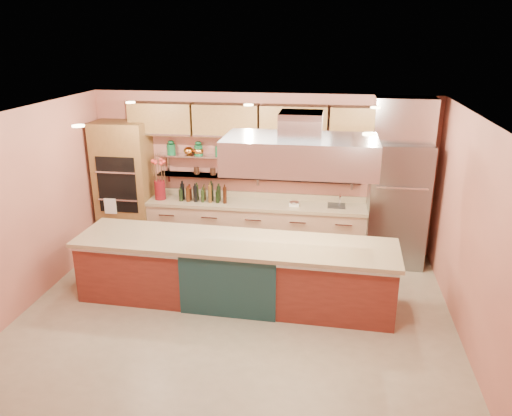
% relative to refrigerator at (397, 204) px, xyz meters
% --- Properties ---
extents(floor, '(6.00, 5.00, 0.02)m').
position_rel_refrigerator_xyz_m(floor, '(-2.35, -2.14, -1.06)').
color(floor, tan).
rests_on(floor, ground).
extents(ceiling, '(6.00, 5.00, 0.02)m').
position_rel_refrigerator_xyz_m(ceiling, '(-2.35, -2.14, 1.75)').
color(ceiling, black).
rests_on(ceiling, wall_back).
extents(wall_back, '(6.00, 0.04, 2.80)m').
position_rel_refrigerator_xyz_m(wall_back, '(-2.35, 0.36, 0.35)').
color(wall_back, '#BD6E59').
rests_on(wall_back, floor).
extents(wall_front, '(6.00, 0.04, 2.80)m').
position_rel_refrigerator_xyz_m(wall_front, '(-2.35, -4.64, 0.35)').
color(wall_front, '#BD6E59').
rests_on(wall_front, floor).
extents(wall_left, '(0.04, 5.00, 2.80)m').
position_rel_refrigerator_xyz_m(wall_left, '(-5.35, -2.14, 0.35)').
color(wall_left, '#BD6E59').
rests_on(wall_left, floor).
extents(wall_right, '(0.04, 5.00, 2.80)m').
position_rel_refrigerator_xyz_m(wall_right, '(0.65, -2.14, 0.35)').
color(wall_right, '#BD6E59').
rests_on(wall_right, floor).
extents(oven_stack, '(0.95, 0.64, 2.30)m').
position_rel_refrigerator_xyz_m(oven_stack, '(-4.80, 0.04, 0.10)').
color(oven_stack, brown).
rests_on(oven_stack, floor).
extents(refrigerator, '(0.95, 0.72, 2.10)m').
position_rel_refrigerator_xyz_m(refrigerator, '(0.00, 0.00, 0.00)').
color(refrigerator, gray).
rests_on(refrigerator, floor).
extents(back_counter, '(3.84, 0.64, 0.93)m').
position_rel_refrigerator_xyz_m(back_counter, '(-2.40, 0.06, -0.58)').
color(back_counter, tan).
rests_on(back_counter, floor).
extents(wall_shelf_lower, '(3.60, 0.26, 0.03)m').
position_rel_refrigerator_xyz_m(wall_shelf_lower, '(-2.40, 0.23, 0.30)').
color(wall_shelf_lower, silver).
rests_on(wall_shelf_lower, wall_back).
extents(wall_shelf_upper, '(3.60, 0.26, 0.03)m').
position_rel_refrigerator_xyz_m(wall_shelf_upper, '(-2.40, 0.23, 0.65)').
color(wall_shelf_upper, silver).
rests_on(wall_shelf_upper, wall_back).
extents(upper_cabinets, '(4.60, 0.36, 0.55)m').
position_rel_refrigerator_xyz_m(upper_cabinets, '(-2.35, 0.18, 1.30)').
color(upper_cabinets, brown).
rests_on(upper_cabinets, wall_back).
extents(range_hood, '(2.00, 1.00, 0.45)m').
position_rel_refrigerator_xyz_m(range_hood, '(-1.53, -1.71, 1.20)').
color(range_hood, silver).
rests_on(range_hood, ceiling).
extents(ceiling_downlights, '(4.00, 2.80, 0.02)m').
position_rel_refrigerator_xyz_m(ceiling_downlights, '(-2.35, -1.94, 1.72)').
color(ceiling_downlights, '#FFE5A5').
rests_on(ceiling_downlights, ceiling).
extents(island, '(4.55, 1.12, 0.94)m').
position_rel_refrigerator_xyz_m(island, '(-2.43, -1.71, -0.58)').
color(island, maroon).
rests_on(island, floor).
extents(flower_vase, '(0.24, 0.24, 0.34)m').
position_rel_refrigerator_xyz_m(flower_vase, '(-4.13, 0.01, 0.05)').
color(flower_vase, maroon).
rests_on(flower_vase, back_counter).
extents(oil_bottle_cluster, '(0.95, 0.53, 0.30)m').
position_rel_refrigerator_xyz_m(oil_bottle_cluster, '(-3.33, 0.01, 0.03)').
color(oil_bottle_cluster, black).
rests_on(oil_bottle_cluster, back_counter).
extents(kitchen_scale, '(0.20, 0.17, 0.10)m').
position_rel_refrigerator_xyz_m(kitchen_scale, '(-1.72, 0.01, -0.07)').
color(kitchen_scale, silver).
rests_on(kitchen_scale, back_counter).
extents(bar_faucet, '(0.03, 0.03, 0.22)m').
position_rel_refrigerator_xyz_m(bar_faucet, '(-0.95, 0.11, -0.01)').
color(bar_faucet, silver).
rests_on(bar_faucet, back_counter).
extents(copper_kettle, '(0.23, 0.23, 0.14)m').
position_rel_refrigerator_xyz_m(copper_kettle, '(-3.63, 0.23, 0.73)').
color(copper_kettle, orange).
rests_on(copper_kettle, wall_shelf_upper).
extents(green_canister, '(0.15, 0.15, 0.17)m').
position_rel_refrigerator_xyz_m(green_canister, '(-3.08, 0.23, 0.75)').
color(green_canister, '#104E29').
rests_on(green_canister, wall_shelf_upper).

